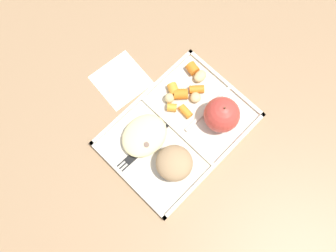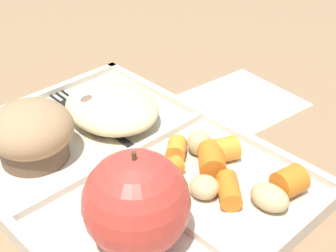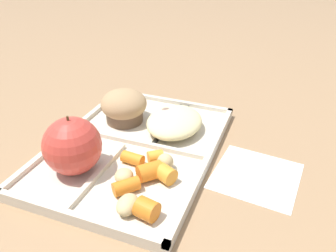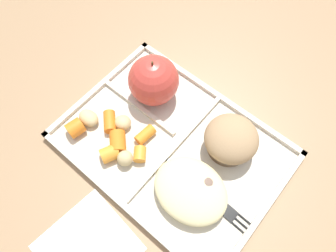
{
  "view_description": "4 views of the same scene",
  "coord_description": "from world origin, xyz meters",
  "px_view_note": "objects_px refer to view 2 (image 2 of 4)",
  "views": [
    {
      "loc": [
        0.19,
        0.15,
        0.85
      ],
      "look_at": [
        0.02,
        -0.01,
        0.06
      ],
      "focal_mm": 37.22,
      "sensor_mm": 36.0,
      "label": 1
    },
    {
      "loc": [
        -0.31,
        0.24,
        0.32
      ],
      "look_at": [
        -0.02,
        -0.04,
        0.05
      ],
      "focal_mm": 51.5,
      "sensor_mm": 36.0,
      "label": 2
    },
    {
      "loc": [
        -0.43,
        -0.23,
        0.34
      ],
      "look_at": [
        0.01,
        -0.06,
        0.06
      ],
      "focal_mm": 36.08,
      "sensor_mm": 36.0,
      "label": 3
    },
    {
      "loc": [
        0.13,
        -0.16,
        0.49
      ],
      "look_at": [
        -0.02,
        0.01,
        0.05
      ],
      "focal_mm": 33.06,
      "sensor_mm": 36.0,
      "label": 4
    }
  ],
  "objects_px": {
    "green_apple": "(136,203)",
    "bran_muffin": "(32,133)",
    "lunch_tray": "(123,169)",
    "plastic_fork": "(87,115)"
  },
  "relations": [
    {
      "from": "lunch_tray",
      "to": "green_apple",
      "type": "distance_m",
      "value": 0.12
    },
    {
      "from": "green_apple",
      "to": "plastic_fork",
      "type": "bearing_deg",
      "value": -24.09
    },
    {
      "from": "lunch_tray",
      "to": "bran_muffin",
      "type": "xyz_separation_m",
      "value": [
        0.07,
        0.06,
        0.03
      ]
    },
    {
      "from": "bran_muffin",
      "to": "plastic_fork",
      "type": "distance_m",
      "value": 0.1
    },
    {
      "from": "bran_muffin",
      "to": "plastic_fork",
      "type": "relative_size",
      "value": 0.53
    },
    {
      "from": "green_apple",
      "to": "bran_muffin",
      "type": "height_order",
      "value": "green_apple"
    },
    {
      "from": "lunch_tray",
      "to": "plastic_fork",
      "type": "bearing_deg",
      "value": -16.07
    },
    {
      "from": "lunch_tray",
      "to": "green_apple",
      "type": "bearing_deg",
      "value": 147.67
    },
    {
      "from": "lunch_tray",
      "to": "bran_muffin",
      "type": "distance_m",
      "value": 0.1
    },
    {
      "from": "green_apple",
      "to": "plastic_fork",
      "type": "height_order",
      "value": "green_apple"
    }
  ]
}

